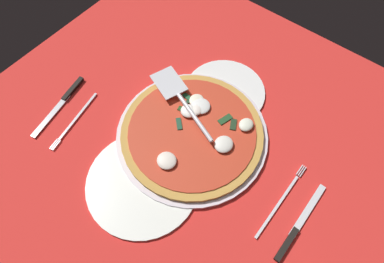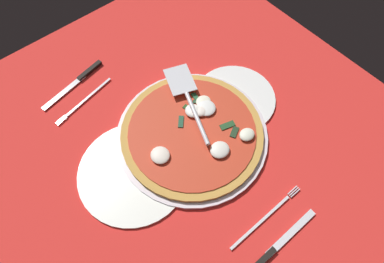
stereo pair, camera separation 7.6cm
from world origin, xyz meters
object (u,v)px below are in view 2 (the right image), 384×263
Objects in this scene: pizza at (193,132)px; place_setting_far at (81,91)px; dinner_plate_left at (133,171)px; place_setting_near at (271,233)px; pizza_server at (187,96)px; dinner_plate_right at (236,99)px.

pizza reaches higher than place_setting_far.
dinner_plate_left is 33.00cm from place_setting_near.
pizza_server reaches higher than dinner_plate_left.
dinner_plate_left is at bearing 178.35° from dinner_plate_right.
pizza_server reaches higher than pizza.
pizza_server reaches higher than place_setting_far.
pizza is at bearing 104.54° from place_setting_far.
place_setting_near is (-17.81, -28.96, -0.14)cm from dinner_plate_right.
pizza is 1.63× the size of place_setting_far.
place_setting_far is at bearing 61.28° from pizza_server.
pizza_server is at bearing 59.36° from pizza.
pizza_server is at bearing 15.44° from dinner_plate_left.
place_setting_far is at bearing 135.94° from dinner_plate_right.
place_setting_near reaches higher than dinner_plate_left.
place_setting_near is at bearing -64.87° from dinner_plate_left.
dinner_plate_right is 34.00cm from place_setting_near.
dinner_plate_left is 31.84cm from dinner_plate_right.
dinner_plate_left is 1.08× the size of pizza_server.
place_setting_far is (-18.42, 21.53, -4.01)cm from pizza_server.
dinner_plate_left is at bearing 115.74° from place_setting_near.
pizza is 1.45× the size of pizza_server.
pizza is at bearing -176.94° from dinner_plate_right.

